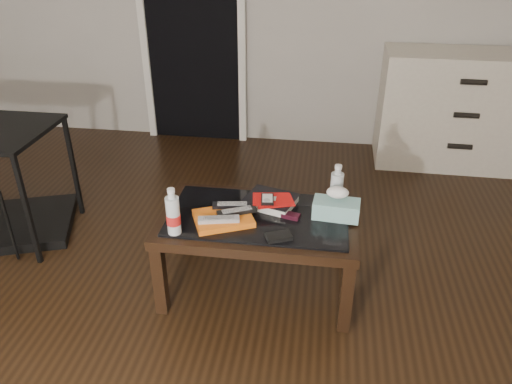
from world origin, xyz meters
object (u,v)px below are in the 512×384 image
(coffee_table, at_px, (258,226))
(water_bottle_right, at_px, (337,186))
(tissue_box, at_px, (336,209))
(water_bottle_left, at_px, (173,211))
(textbook, at_px, (271,201))
(dresser, at_px, (458,110))

(coffee_table, height_order, water_bottle_right, water_bottle_right)
(coffee_table, distance_m, tissue_box, 0.41)
(water_bottle_right, bearing_deg, water_bottle_left, -154.86)
(textbook, distance_m, water_bottle_right, 0.35)
(water_bottle_left, relative_size, water_bottle_right, 1.00)
(dresser, xyz_separation_m, water_bottle_right, (-0.95, -1.65, 0.13))
(coffee_table, xyz_separation_m, textbook, (0.05, 0.11, 0.09))
(water_bottle_right, bearing_deg, textbook, -174.37)
(textbook, xyz_separation_m, water_bottle_left, (-0.43, -0.32, 0.10))
(tissue_box, bearing_deg, textbook, 172.96)
(textbook, height_order, water_bottle_left, water_bottle_left)
(water_bottle_left, height_order, water_bottle_right, same)
(water_bottle_right, height_order, tissue_box, water_bottle_right)
(coffee_table, bearing_deg, water_bottle_right, 20.32)
(water_bottle_left, xyz_separation_m, water_bottle_right, (0.76, 0.36, 0.00))
(water_bottle_left, distance_m, tissue_box, 0.81)
(tissue_box, bearing_deg, coffee_table, -169.50)
(coffee_table, bearing_deg, tissue_box, 5.73)
(coffee_table, height_order, textbook, textbook)
(dresser, relative_size, water_bottle_left, 5.07)
(coffee_table, distance_m, dresser, 2.24)
(coffee_table, relative_size, textbook, 4.00)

